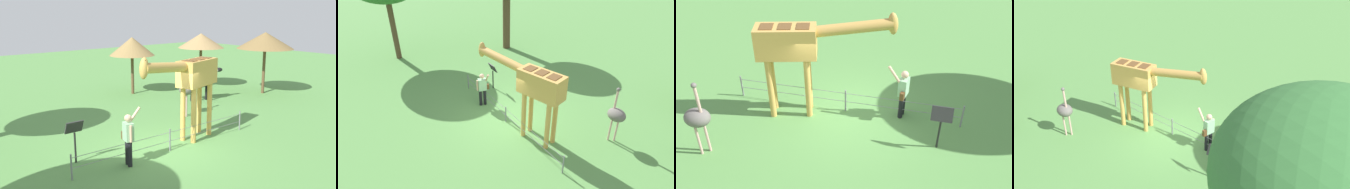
% 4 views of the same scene
% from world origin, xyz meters
% --- Properties ---
extents(ground_plane, '(60.00, 60.00, 0.00)m').
position_xyz_m(ground_plane, '(0.00, 0.00, 0.00)').
color(ground_plane, '#568E47').
extents(giraffe, '(3.97, 1.49, 3.25)m').
position_xyz_m(giraffe, '(-1.27, -0.16, 2.26)').
color(giraffe, gold).
rests_on(giraffe, ground_plane).
extents(visitor, '(0.66, 0.59, 1.73)m').
position_xyz_m(visitor, '(1.71, 0.32, 0.90)').
color(visitor, black).
rests_on(visitor, ground_plane).
extents(ostrich, '(0.70, 0.56, 2.25)m').
position_xyz_m(ostrich, '(-3.23, -2.58, 1.18)').
color(ostrich, '#CC9E93').
rests_on(ostrich, ground_plane).
extents(info_sign, '(0.56, 0.21, 1.32)m').
position_xyz_m(info_sign, '(2.85, -0.89, 0.95)').
color(info_sign, black).
rests_on(info_sign, ground_plane).
extents(wire_fence, '(7.05, 0.05, 0.75)m').
position_xyz_m(wire_fence, '(0.00, 0.19, 0.40)').
color(wire_fence, slate).
rests_on(wire_fence, ground_plane).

